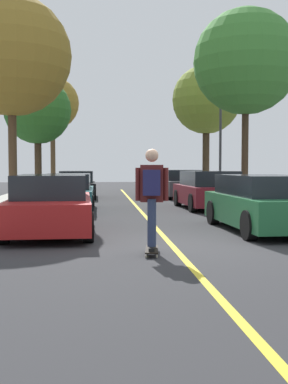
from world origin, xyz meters
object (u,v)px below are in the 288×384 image
at_px(street_tree_left_nearest, 11,56).
at_px(parked_car_right_far, 180,184).
at_px(streetlamp, 220,130).
at_px(parked_car_left_nearest, 52,204).
at_px(parked_car_right_nearest, 265,203).
at_px(parked_car_right_near, 208,190).
at_px(street_tree_right_nearest, 246,62).
at_px(street_tree_right_near, 206,100).
at_px(street_tree_left_far, 52,104).
at_px(skateboarder, 152,192).
at_px(parked_car_right_farthest, 165,181).
at_px(skateboard, 152,250).
at_px(street_tree_left_near, 38,111).
at_px(parked_car_left_near, 68,192).
at_px(parked_car_left_far, 77,184).

bearing_deg(street_tree_left_nearest, parked_car_right_far, 48.42).
bearing_deg(streetlamp, parked_car_left_nearest, -121.11).
height_order(parked_car_right_nearest, parked_car_right_near, parked_car_right_near).
bearing_deg(parked_car_right_far, parked_car_right_near, -90.00).
height_order(street_tree_left_nearest, streetlamp, street_tree_left_nearest).
height_order(street_tree_right_nearest, street_tree_right_near, street_tree_right_nearest).
height_order(parked_car_right_near, street_tree_right_nearest, street_tree_right_nearest).
xyz_separation_m(street_tree_left_far, skateboarder, (3.79, -21.94, -4.27)).
bearing_deg(parked_car_right_farthest, parked_car_right_far, -89.98).
relative_size(parked_car_left_nearest, skateboard, 5.52).
height_order(parked_car_right_nearest, parked_car_right_farthest, parked_car_right_nearest).
bearing_deg(street_tree_right_near, parked_car_right_near, -101.61).
xyz_separation_m(parked_car_right_nearest, skateboard, (-3.04, -2.94, -0.59)).
bearing_deg(street_tree_left_near, skateboard, -75.53).
bearing_deg(street_tree_right_nearest, street_tree_left_nearest, -164.48).
distance_m(street_tree_right_near, streetlamp, 3.65).
height_order(parked_car_left_near, street_tree_left_near, street_tree_left_near).
relative_size(parked_car_left_nearest, street_tree_left_near, 0.85).
distance_m(parked_car_left_nearest, parked_car_right_farthest, 18.99).
relative_size(street_tree_left_nearest, streetlamp, 1.28).
xyz_separation_m(parked_car_right_near, parked_car_right_farthest, (-0.00, 12.28, -0.04)).
xyz_separation_m(parked_car_right_far, street_tree_left_near, (-6.83, -1.05, 3.45)).
relative_size(parked_car_right_far, skateboarder, 2.67).
bearing_deg(skateboarder, parked_car_right_farthest, 81.93).
xyz_separation_m(parked_car_right_near, street_tree_left_nearest, (-6.83, -1.11, 4.48)).
bearing_deg(skateboard, parked_car_right_far, 79.08).
bearing_deg(street_tree_right_nearest, parked_car_right_farthest, 98.99).
height_order(parked_car_right_nearest, skateboard, parked_car_right_nearest).
bearing_deg(parked_car_right_farthest, street_tree_right_near, -65.42).
distance_m(parked_car_right_nearest, street_tree_right_near, 15.44).
bearing_deg(parked_car_left_nearest, street_tree_right_nearest, 46.87).
bearing_deg(skateboarder, streetlamp, 71.71).
relative_size(street_tree_left_nearest, street_tree_right_near, 1.03).
bearing_deg(parked_car_left_near, parked_car_right_nearest, -49.23).
height_order(parked_car_right_near, street_tree_right_near, street_tree_right_near).
bearing_deg(street_tree_left_nearest, parked_car_left_far, 77.46).
bearing_deg(street_tree_right_nearest, streetlamp, 89.87).
relative_size(street_tree_left_nearest, street_tree_left_near, 1.26).
xyz_separation_m(parked_car_left_far, parked_car_right_near, (5.09, -6.72, 0.02)).
xyz_separation_m(parked_car_right_farthest, streetlamp, (1.75, -6.96, 2.63)).
relative_size(parked_car_left_near, parked_car_right_farthest, 1.01).
distance_m(street_tree_left_far, skateboard, 22.85).
bearing_deg(parked_car_right_nearest, skateboard, -135.98).
bearing_deg(street_tree_right_nearest, street_tree_left_near, 153.52).
height_order(street_tree_left_far, streetlamp, street_tree_left_far).
xyz_separation_m(parked_car_right_farthest, skateboarder, (-3.04, -21.46, 0.45)).
relative_size(parked_car_left_nearest, parked_car_right_far, 1.02).
bearing_deg(parked_car_left_nearest, street_tree_left_far, 95.29).
bearing_deg(skateboarder, parked_car_left_far, 97.33).
height_order(parked_car_left_near, street_tree_left_far, street_tree_left_far).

